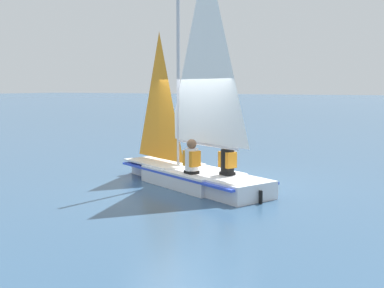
{
  "coord_description": "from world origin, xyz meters",
  "views": [
    {
      "loc": [
        -5.38,
        9.83,
        2.32
      ],
      "look_at": [
        0.0,
        0.0,
        0.98
      ],
      "focal_mm": 45.0,
      "sensor_mm": 36.0,
      "label": 1
    }
  ],
  "objects": [
    {
      "name": "ground_plane",
      "position": [
        0.0,
        0.0,
        0.0
      ],
      "size": [
        260.0,
        260.0,
        0.0
      ],
      "primitive_type": "plane",
      "color": "#2D4C6B"
    },
    {
      "name": "sailboat_main",
      "position": [
        -0.01,
        0.0,
        0.81
      ],
      "size": [
        4.51,
        3.01,
        5.41
      ],
      "rotation": [
        0.0,
        0.0,
        5.86
      ],
      "color": "silver",
      "rests_on": "ground_plane"
    },
    {
      "name": "sailor_helm",
      "position": [
        -0.26,
        0.5,
        0.62
      ],
      "size": [
        0.42,
        0.4,
        1.16
      ],
      "rotation": [
        0.0,
        0.0,
        5.86
      ],
      "color": "black",
      "rests_on": "ground_plane"
    },
    {
      "name": "sailor_crew",
      "position": [
        -1.04,
        0.28,
        0.63
      ],
      "size": [
        0.42,
        0.4,
        1.16
      ],
      "rotation": [
        0.0,
        0.0,
        5.86
      ],
      "color": "black",
      "rests_on": "ground_plane"
    }
  ]
}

